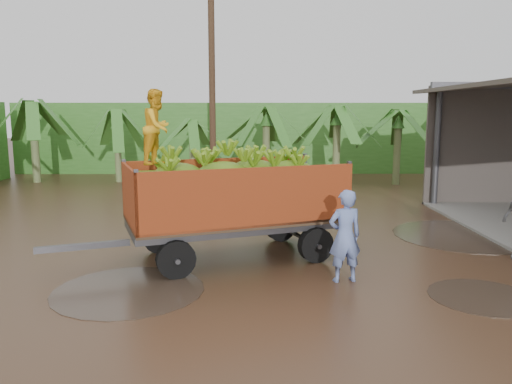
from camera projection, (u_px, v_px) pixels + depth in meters
ground at (291, 253)px, 11.26m from camera, size 100.00×100.00×0.00m
hedge_north at (231, 137)px, 26.75m from camera, size 22.00×3.00×3.60m
banana_trailer at (233, 196)px, 10.68m from camera, size 6.25×3.57×3.60m
man_blue at (345, 236)px, 9.23m from camera, size 0.71×0.54×1.74m
utility_pole at (212, 87)px, 18.66m from camera, size 1.20×0.24×8.03m
banana_plants at (96, 152)px, 16.59m from camera, size 23.81×20.37×4.09m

